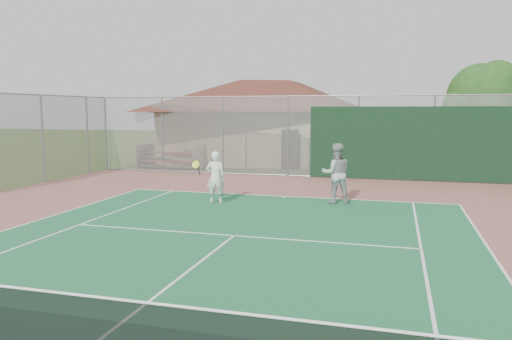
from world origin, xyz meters
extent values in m
cube|color=black|center=(0.00, 0.00, 0.50)|extent=(11.77, 0.04, 0.96)
cylinder|color=white|center=(0.00, 0.00, 1.00)|extent=(11.77, 0.03, 0.03)
cylinder|color=gray|center=(-10.00, 17.00, 1.75)|extent=(0.08, 0.08, 3.50)
cylinder|color=gray|center=(-7.00, 17.00, 1.75)|extent=(0.08, 0.08, 3.50)
cylinder|color=gray|center=(-4.00, 17.00, 1.75)|extent=(0.08, 0.08, 3.50)
cylinder|color=gray|center=(-1.00, 17.00, 1.75)|extent=(0.08, 0.08, 3.50)
cylinder|color=gray|center=(2.00, 17.00, 1.75)|extent=(0.08, 0.08, 3.50)
cylinder|color=gray|center=(5.00, 17.00, 1.75)|extent=(0.08, 0.08, 3.50)
cylinder|color=gray|center=(0.00, 17.00, 3.50)|extent=(20.00, 0.05, 0.05)
cylinder|color=gray|center=(0.00, 17.00, 0.05)|extent=(20.00, 0.05, 0.05)
cube|color=#999EA0|center=(0.00, 17.00, 1.75)|extent=(20.00, 0.02, 3.50)
cube|color=black|center=(5.00, 16.95, 1.55)|extent=(10.00, 0.04, 3.00)
cylinder|color=gray|center=(-10.00, 15.50, 1.75)|extent=(0.08, 0.08, 3.50)
cylinder|color=gray|center=(-10.00, 12.50, 1.75)|extent=(0.08, 0.08, 3.50)
cube|color=#999EA0|center=(-10.00, 12.50, 1.75)|extent=(0.02, 9.00, 3.50)
cube|color=tan|center=(-3.32, 23.34, 1.41)|extent=(12.36, 9.26, 2.82)
cube|color=brown|center=(-3.32, 23.34, 2.87)|extent=(12.90, 9.80, 0.17)
pyramid|color=brown|center=(-3.32, 23.34, 4.51)|extent=(13.59, 10.19, 1.69)
cube|color=black|center=(-1.44, 19.55, 0.99)|extent=(0.85, 0.06, 1.97)
cube|color=#B23C29|center=(-7.27, 18.16, 0.38)|extent=(3.27, 0.46, 0.05)
cube|color=#B2B5BA|center=(-7.27, 17.89, 0.16)|extent=(3.26, 0.43, 0.04)
cube|color=#B23C29|center=(-7.27, 18.76, 0.76)|extent=(3.27, 0.46, 0.05)
cube|color=#B2B5BA|center=(-7.27, 18.49, 0.54)|extent=(3.26, 0.43, 0.04)
cube|color=#B23C29|center=(-7.27, 19.36, 1.14)|extent=(3.27, 0.46, 0.05)
cube|color=#B2B5BA|center=(-7.27, 19.09, 0.92)|extent=(3.26, 0.43, 0.04)
cube|color=#B2B5BA|center=(-8.79, 18.76, 0.60)|extent=(0.16, 1.95, 1.19)
cube|color=#B2B5BA|center=(-5.75, 18.76, 0.60)|extent=(0.16, 1.95, 1.19)
cylinder|color=#342412|center=(7.33, 21.21, 1.37)|extent=(0.35, 0.35, 2.73)
sphere|color=#1E4816|center=(7.33, 21.21, 3.52)|extent=(3.12, 3.12, 3.12)
sphere|color=#1E4816|center=(8.21, 21.50, 3.12)|extent=(2.15, 2.15, 2.15)
sphere|color=#1E4816|center=(6.55, 20.82, 3.03)|extent=(1.95, 1.95, 1.95)
sphere|color=#1E4816|center=(7.53, 20.33, 2.93)|extent=(1.76, 1.76, 1.76)
sphere|color=#1E4816|center=(7.04, 21.99, 3.32)|extent=(1.95, 1.95, 1.95)
sphere|color=#1E4816|center=(7.92, 21.01, 4.20)|extent=(1.95, 1.95, 1.95)
imported|color=white|center=(-1.83, 10.13, 0.81)|extent=(0.68, 0.54, 1.63)
imported|color=#A5A8AA|center=(1.78, 11.13, 0.93)|extent=(1.08, 0.94, 1.87)
camera|label=1|loc=(3.53, -4.30, 2.91)|focal=35.00mm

